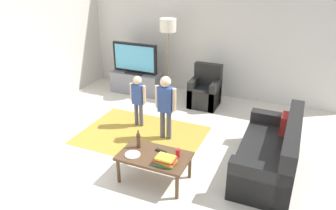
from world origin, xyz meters
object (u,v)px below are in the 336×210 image
Objects in this scene: couch at (273,155)px; book_stack at (165,160)px; child_center at (166,102)px; plate at (133,155)px; soda_can at (178,153)px; tv at (135,59)px; child_near_tv at (138,96)px; floor_lamp at (168,29)px; tv_remote at (161,151)px; coffee_table at (154,158)px; armchair at (205,92)px; bottle at (138,140)px; tv_stand at (136,83)px.

book_stack is (-1.31, -1.01, 0.19)m from couch.
child_center is 1.32m from plate.
tv is at bearing 128.22° from soda_can.
child_center is at bearing -19.95° from child_near_tv.
tv_remote is (1.15, -2.92, -1.11)m from floor_lamp.
child_near_tv is 5.90× the size of tv_remote.
tv_remote is 0.28m from soda_can.
coffee_table is at bearing -102.14° from tv_remote.
tv is 1.81m from armchair.
child_center is at bearing 91.99° from bottle.
child_center is at bearing 106.06° from coffee_table.
child_center is (1.52, -1.71, 0.46)m from tv_stand.
child_center is at bearing -48.43° from tv_stand.
plate is (1.58, -3.01, 0.18)m from tv_stand.
child_near_tv is at bearing -121.48° from armchair.
tv reaches higher than child_near_tv.
plate is (-0.51, 0.00, -0.05)m from book_stack.
bottle is at bearing -60.61° from tv.
coffee_table is 0.35m from soda_can.
armchair is 2.85m from coffee_table.
tv is 2.28m from child_center.
coffee_table is (0.13, -2.85, 0.07)m from armchair.
tv_stand is 1.03× the size of child_center.
plate is at bearing -62.31° from tv_stand.
couch reaches higher than book_stack.
coffee_table is 3.34× the size of book_stack.
couch reaches higher than tv_stand.
coffee_table is 4.55× the size of plate.
book_stack is at bearing -83.10° from armchair.
child_near_tv is 1.71m from plate.
floor_lamp is 2.18m from child_center.
child_center is 1.26m from coffee_table.
tv_stand reaches higher than coffee_table.
tv_remote is (0.39, -1.05, -0.27)m from child_center.
tv is at bearing 117.86° from plate.
tv_stand is 0.67× the size of floor_lamp.
floor_lamp is 3.21m from bottle.
tv is 3.45m from coffee_table.
armchair is 4.09× the size of plate.
tv_stand is at bearing 135.07° from tv_remote.
floor_lamp is 14.83× the size of soda_can.
floor_lamp is 10.47× the size of tv_remote.
couch is at bearing 23.11° from bottle.
tv_remote reaches higher than coffee_table.
tv reaches higher than child_center.
floor_lamp is 1.88m from child_near_tv.
book_stack is at bearing -142.38° from couch.
child_center reaches higher than soda_can.
tv_stand is 2.34m from child_center.
book_stack is at bearing -43.39° from tv_remote.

